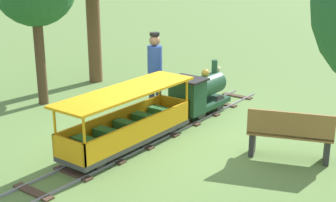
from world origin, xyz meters
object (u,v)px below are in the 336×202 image
(locomotive, at_px, (198,92))
(conductor_person, at_px, (155,65))
(park_bench, at_px, (290,134))
(passenger_car, at_px, (128,124))

(locomotive, bearing_deg, conductor_person, -164.56)
(locomotive, bearing_deg, park_bench, -22.06)
(conductor_person, relative_size, park_bench, 1.19)
(conductor_person, distance_m, park_bench, 3.33)
(locomotive, bearing_deg, passenger_car, -90.00)
(passenger_car, bearing_deg, locomotive, 90.00)
(passenger_car, height_order, conductor_person, conductor_person)
(passenger_car, xyz_separation_m, park_bench, (2.31, 1.18, -0.01))
(locomotive, relative_size, passenger_car, 0.54)
(passenger_car, relative_size, park_bench, 1.99)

